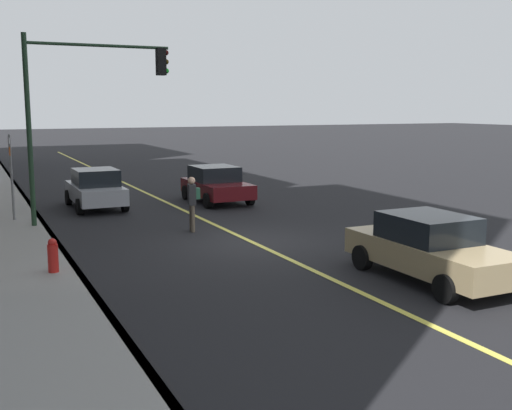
# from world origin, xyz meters

# --- Properties ---
(ground) EXTENTS (200.00, 200.00, 0.00)m
(ground) POSITION_xyz_m (0.00, 0.00, 0.00)
(ground) COLOR black
(sidewalk_slab) EXTENTS (80.00, 2.79, 0.15)m
(sidewalk_slab) POSITION_xyz_m (0.00, 6.55, 0.07)
(sidewalk_slab) COLOR gray
(sidewalk_slab) RESTS_ON ground
(curb_edge) EXTENTS (80.00, 0.16, 0.15)m
(curb_edge) POSITION_xyz_m (0.00, 5.23, 0.07)
(curb_edge) COLOR slate
(curb_edge) RESTS_ON ground
(lane_stripe_center) EXTENTS (80.00, 0.16, 0.01)m
(lane_stripe_center) POSITION_xyz_m (0.00, 0.00, 0.01)
(lane_stripe_center) COLOR #D8CC4C
(lane_stripe_center) RESTS_ON ground
(car_tan) EXTENTS (4.39, 1.90, 1.50)m
(car_tan) POSITION_xyz_m (-5.56, -1.98, 0.75)
(car_tan) COLOR tan
(car_tan) RESTS_ON ground
(car_maroon) EXTENTS (3.92, 2.02, 1.47)m
(car_maroon) POSITION_xyz_m (7.45, -1.93, 0.75)
(car_maroon) COLOR #591116
(car_maroon) RESTS_ON ground
(car_silver) EXTENTS (3.95, 1.88, 1.54)m
(car_silver) POSITION_xyz_m (7.94, 2.91, 0.77)
(car_silver) COLOR #A8AAB2
(car_silver) RESTS_ON ground
(pedestrian_with_backpack) EXTENTS (0.45, 0.42, 1.74)m
(pedestrian_with_backpack) POSITION_xyz_m (2.01, 1.02, 1.02)
(pedestrian_with_backpack) COLOR brown
(pedestrian_with_backpack) RESTS_ON ground
(traffic_light_mast) EXTENTS (0.28, 4.67, 6.16)m
(traffic_light_mast) POSITION_xyz_m (4.39, 3.83, 4.24)
(traffic_light_mast) COLOR #1E3823
(traffic_light_mast) RESTS_ON ground
(street_sign_post) EXTENTS (0.60, 0.08, 3.01)m
(street_sign_post) POSITION_xyz_m (5.79, 6.05, 1.77)
(street_sign_post) COLOR slate
(street_sign_post) RESTS_ON ground
(fire_hydrant) EXTENTS (0.24, 0.24, 0.94)m
(fire_hydrant) POSITION_xyz_m (-1.77, 5.75, 0.47)
(fire_hydrant) COLOR red
(fire_hydrant) RESTS_ON ground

